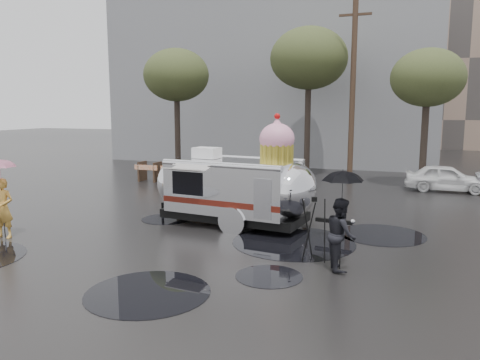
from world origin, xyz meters
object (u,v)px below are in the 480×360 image
at_px(tripod, 314,222).
at_px(person_right, 341,234).
at_px(person_left, 3,208).
at_px(airstream_trailer, 236,185).

bearing_deg(tripod, person_right, -45.92).
bearing_deg(person_right, person_left, 74.76).
xyz_separation_m(airstream_trailer, person_right, (3.75, -3.14, -0.43)).
bearing_deg(airstream_trailer, person_right, -33.60).
relative_size(airstream_trailer, person_left, 3.88).
height_order(person_left, person_right, person_left).
xyz_separation_m(airstream_trailer, tripod, (3.03, -2.72, -0.31)).
relative_size(person_right, tripod, 1.05).
bearing_deg(tripod, person_left, 170.90).
xyz_separation_m(person_left, tripod, (8.78, 1.03, 0.10)).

